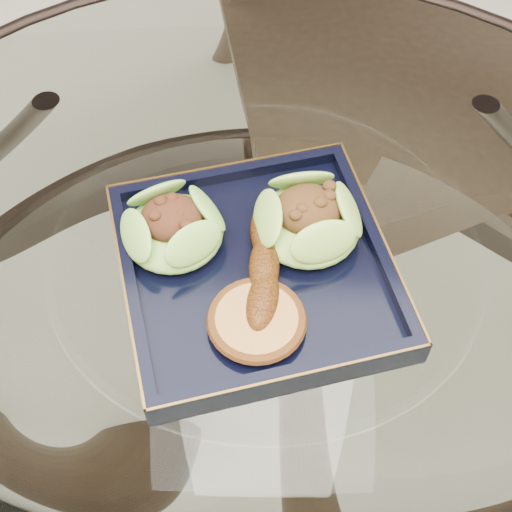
{
  "coord_description": "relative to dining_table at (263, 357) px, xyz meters",
  "views": [
    {
      "loc": [
        -0.0,
        -0.41,
        1.38
      ],
      "look_at": [
        -0.01,
        0.01,
        0.8
      ],
      "focal_mm": 50.0,
      "sensor_mm": 36.0,
      "label": 1
    }
  ],
  "objects": [
    {
      "name": "roasted_plantain",
      "position": [
        -0.0,
        -0.0,
        0.2
      ],
      "size": [
        0.04,
        0.15,
        0.03
      ],
      "primitive_type": "ellipsoid",
      "rotation": [
        0.0,
        0.0,
        1.54
      ],
      "color": "#62300A",
      "rests_on": "navy_plate"
    },
    {
      "name": "lettuce_wrap_left",
      "position": [
        -0.1,
        0.04,
        0.2
      ],
      "size": [
        0.12,
        0.12,
        0.04
      ],
      "primitive_type": "ellipsoid",
      "rotation": [
        0.0,
        0.0,
        0.13
      ],
      "color": "#56A22F",
      "rests_on": "navy_plate"
    },
    {
      "name": "lettuce_wrap_right",
      "position": [
        0.04,
        0.05,
        0.2
      ],
      "size": [
        0.13,
        0.13,
        0.04
      ],
      "primitive_type": "ellipsoid",
      "rotation": [
        0.0,
        0.0,
        -0.2
      ],
      "color": "#6CA630",
      "rests_on": "navy_plate"
    },
    {
      "name": "crumb_patty",
      "position": [
        -0.01,
        -0.06,
        0.19
      ],
      "size": [
        0.1,
        0.1,
        0.02
      ],
      "primitive_type": "cylinder",
      "rotation": [
        0.0,
        0.0,
        0.29
      ],
      "color": "#CA8343",
      "rests_on": "navy_plate"
    },
    {
      "name": "ground",
      "position": [
        0.0,
        0.0,
        -0.6
      ],
      "size": [
        4.0,
        4.0,
        0.0
      ],
      "primitive_type": "plane",
      "color": "beige",
      "rests_on": "ground"
    },
    {
      "name": "dining_table",
      "position": [
        0.0,
        0.0,
        0.0
      ],
      "size": [
        1.13,
        1.13,
        0.77
      ],
      "color": "white",
      "rests_on": "ground"
    },
    {
      "name": "dining_chair",
      "position": [
        0.15,
        0.51,
        -0.1
      ],
      "size": [
        0.45,
        0.45,
        0.89
      ],
      "rotation": [
        0.0,
        0.0,
        0.18
      ],
      "color": "black",
      "rests_on": "ground"
    },
    {
      "name": "navy_plate",
      "position": [
        -0.01,
        0.01,
        0.17
      ],
      "size": [
        0.33,
        0.33,
        0.02
      ],
      "primitive_type": "cube",
      "rotation": [
        0.0,
        0.0,
        0.26
      ],
      "color": "black",
      "rests_on": "dining_table"
    }
  ]
}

